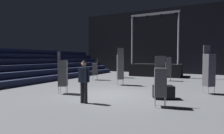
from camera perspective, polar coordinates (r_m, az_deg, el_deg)
ground_plane at (r=9.57m, az=-0.77°, el=-8.82°), size 22.00×30.00×0.10m
arena_end_wall at (r=23.84m, az=15.87°, el=7.82°), size 22.00×0.30×8.00m
bleacher_bank_left at (r=16.01m, az=-28.13°, el=0.59°), size 4.50×24.00×2.70m
stage_riser at (r=19.78m, az=13.66°, el=-0.59°), size 5.05×2.97×6.30m
man_with_tie at (r=7.67m, az=-8.80°, el=-3.75°), size 0.57×0.24×1.77m
chair_stack_front_left at (r=7.27m, az=14.83°, el=-4.36°), size 0.54×0.54×1.96m
chair_stack_front_right at (r=17.48m, az=2.49°, el=0.57°), size 0.60×0.60×2.39m
chair_stack_mid_left at (r=15.67m, az=17.18°, el=-0.58°), size 0.53×0.53×1.96m
chair_stack_mid_right at (r=10.79m, az=27.98°, el=-0.70°), size 0.62×0.62×2.56m
chair_stack_mid_centre at (r=15.73m, az=-5.29°, el=-0.61°), size 0.60×0.60×1.88m
chair_stack_rear_left at (r=9.95m, az=-15.11°, el=-1.72°), size 0.60×0.60×2.22m
chair_stack_rear_right at (r=12.69m, az=2.59°, el=0.10°), size 0.61×0.61×2.56m
equipment_road_case at (r=8.86m, az=15.73°, el=-7.56°), size 1.07×0.93×0.60m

